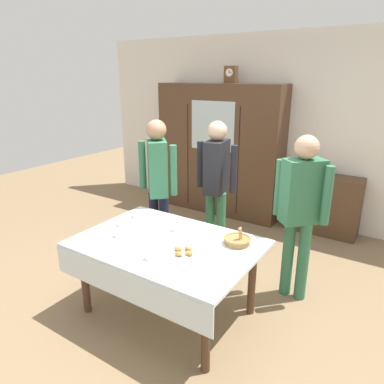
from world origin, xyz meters
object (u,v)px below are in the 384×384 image
(tea_cup_front_edge, at_px, (118,234))
(spoon_mid_left, at_px, (216,260))
(wall_cabinet, at_px, (219,150))
(tea_cup_near_left, at_px, (121,224))
(spoon_mid_right, at_px, (124,255))
(bread_basket, at_px, (237,240))
(mantel_clock, at_px, (231,75))
(pastry_plate, at_px, (184,253))
(tea_cup_mid_left, at_px, (137,215))
(book_stack, at_px, (327,172))
(tea_cup_far_right, at_px, (176,229))
(spoon_far_left, at_px, (174,224))
(person_by_cabinet, at_px, (301,204))
(person_behind_table_left, at_px, (216,177))
(person_behind_table_right, at_px, (158,178))
(bookshelf_low, at_px, (323,204))
(tea_cup_near_right, at_px, (150,257))
(dining_table, at_px, (165,253))

(tea_cup_front_edge, xyz_separation_m, spoon_mid_left, (0.95, 0.12, -0.02))
(wall_cabinet, height_order, tea_cup_near_left, wall_cabinet)
(spoon_mid_right, distance_m, spoon_mid_left, 0.75)
(spoon_mid_right, bearing_deg, bread_basket, 45.00)
(mantel_clock, relative_size, pastry_plate, 0.86)
(mantel_clock, relative_size, tea_cup_mid_left, 1.85)
(book_stack, bearing_deg, wall_cabinet, -178.23)
(mantel_clock, height_order, tea_cup_far_right, mantel_clock)
(bread_basket, bearing_deg, spoon_far_left, 176.24)
(spoon_far_left, distance_m, spoon_mid_left, 0.80)
(spoon_mid_left, relative_size, person_by_cabinet, 0.07)
(bread_basket, bearing_deg, spoon_mid_left, -92.30)
(spoon_far_left, bearing_deg, tea_cup_near_left, -140.93)
(bread_basket, bearing_deg, person_behind_table_left, 128.56)
(spoon_far_left, bearing_deg, pastry_plate, -47.13)
(tea_cup_far_right, xyz_separation_m, spoon_mid_left, (0.58, -0.27, -0.02))
(person_behind_table_right, xyz_separation_m, person_behind_table_left, (0.50, 0.46, -0.02))
(bookshelf_low, xyz_separation_m, tea_cup_far_right, (-0.79, -2.39, 0.34))
(wall_cabinet, height_order, spoon_mid_left, wall_cabinet)
(mantel_clock, bearing_deg, tea_cup_far_right, -73.80)
(mantel_clock, height_order, tea_cup_front_edge, mantel_clock)
(mantel_clock, relative_size, book_stack, 1.14)
(spoon_mid_right, bearing_deg, bookshelf_low, 73.53)
(tea_cup_near_right, xyz_separation_m, spoon_mid_right, (-0.23, -0.05, -0.02))
(book_stack, xyz_separation_m, spoon_mid_left, (-0.21, -2.65, -0.15))
(book_stack, bearing_deg, tea_cup_front_edge, -112.75)
(wall_cabinet, bearing_deg, bookshelf_low, 1.77)
(dining_table, relative_size, wall_cabinet, 0.78)
(bookshelf_low, xyz_separation_m, tea_cup_front_edge, (-1.16, -2.77, 0.34))
(tea_cup_near_left, bearing_deg, tea_cup_mid_left, 94.92)
(mantel_clock, height_order, spoon_mid_left, mantel_clock)
(wall_cabinet, relative_size, tea_cup_near_right, 15.43)
(dining_table, relative_size, person_by_cabinet, 0.97)
(wall_cabinet, bearing_deg, bread_basket, -57.54)
(spoon_mid_right, bearing_deg, person_behind_table_left, 91.65)
(tea_cup_near_left, height_order, spoon_far_left, tea_cup_near_left)
(book_stack, relative_size, person_behind_table_left, 0.13)
(tea_cup_near_right, bearing_deg, person_by_cabinet, 56.66)
(spoon_far_left, distance_m, spoon_mid_right, 0.73)
(tea_cup_far_right, relative_size, spoon_mid_right, 1.09)
(person_behind_table_right, height_order, person_by_cabinet, person_behind_table_right)
(person_behind_table_left, bearing_deg, wall_cabinet, 117.74)
(tea_cup_near_right, bearing_deg, spoon_mid_left, 32.93)
(dining_table, bearing_deg, tea_cup_far_right, 103.48)
(bread_basket, relative_size, spoon_far_left, 2.02)
(dining_table, height_order, mantel_clock, mantel_clock)
(tea_cup_mid_left, bearing_deg, tea_cup_near_right, -41.63)
(tea_cup_mid_left, xyz_separation_m, person_behind_table_left, (0.39, 0.95, 0.24))
(dining_table, height_order, pastry_plate, pastry_plate)
(tea_cup_mid_left, distance_m, person_behind_table_left, 1.06)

